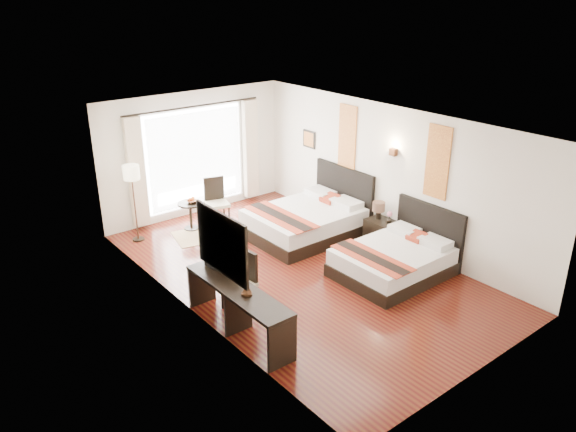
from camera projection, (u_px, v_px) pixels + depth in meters
floor at (301, 271)px, 10.40m from camera, size 4.50×7.50×0.01m
ceiling at (302, 122)px, 9.33m from camera, size 4.50×7.50×0.02m
wall_headboard at (388, 175)px, 11.15m from camera, size 0.01×7.50×2.80m
wall_desk at (189, 233)px, 8.57m from camera, size 0.01×7.50×2.80m
wall_window at (194, 154)px, 12.57m from camera, size 4.50×0.01×2.80m
wall_entry at (489, 282)px, 7.15m from camera, size 4.50×0.01×2.80m
window_glass at (195, 158)px, 12.59m from camera, size 2.40×0.02×2.20m
sheer_curtain at (196, 159)px, 12.55m from camera, size 2.30×0.02×2.10m
drape_left at (137, 173)px, 11.69m from camera, size 0.35×0.14×2.35m
drape_right at (251, 149)px, 13.36m from camera, size 0.35×0.14×2.35m
art_panel_near at (438, 162)px, 10.10m from camera, size 0.03×0.50×1.35m
art_panel_far at (347, 137)px, 11.78m from camera, size 0.03×0.50×1.35m
wall_sconce at (393, 152)px, 10.82m from camera, size 0.10×0.14×0.14m
mirror_frame at (222, 244)px, 7.86m from camera, size 0.04×1.25×0.95m
mirror_glass at (223, 243)px, 7.87m from camera, size 0.01×1.12×0.82m
bed_near at (396, 259)px, 10.19m from camera, size 2.02×1.58×1.14m
bed_far at (308, 220)px, 11.79m from camera, size 2.29×1.78×1.29m
nightstand at (380, 233)px, 11.33m from camera, size 0.46×0.56×0.54m
table_lamp at (379, 208)px, 11.23m from camera, size 0.25×0.25×0.40m
vase at (389, 222)px, 11.12m from camera, size 0.12×0.12×0.13m
console_desk at (238, 310)px, 8.44m from camera, size 0.50×2.20×0.76m
television at (218, 261)px, 8.62m from camera, size 0.28×0.76×0.43m
bronze_figurine at (247, 288)px, 8.07m from camera, size 0.17×0.17×0.24m
desk_chair at (240, 292)px, 9.07m from camera, size 0.49×0.49×1.00m
floor_lamp at (132, 178)px, 11.14m from camera, size 0.32×0.32×1.61m
side_table at (191, 216)px, 12.07m from camera, size 0.53×0.53×0.61m
fruit_bowl at (192, 202)px, 11.94m from camera, size 0.24×0.24×0.06m
window_chair at (217, 211)px, 12.32m from camera, size 0.59×0.59×1.04m
jute_rug at (206, 234)px, 11.90m from camera, size 1.49×1.17×0.01m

